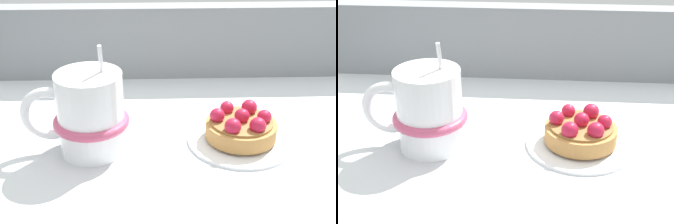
{
  "view_description": "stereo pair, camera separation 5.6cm",
  "coord_description": "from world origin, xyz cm",
  "views": [
    {
      "loc": [
        -6.42,
        -54.69,
        30.71
      ],
      "look_at": [
        -4.72,
        -4.52,
        4.73
      ],
      "focal_mm": 50.07,
      "sensor_mm": 36.0,
      "label": 1
    },
    {
      "loc": [
        -0.78,
        -54.56,
        30.71
      ],
      "look_at": [
        -4.72,
        -4.52,
        4.73
      ],
      "focal_mm": 50.07,
      "sensor_mm": 36.0,
      "label": 2
    }
  ],
  "objects": [
    {
      "name": "window_rail_back",
      "position": [
        0.0,
        18.49,
        5.87
      ],
      "size": [
        70.58,
        3.71,
        11.74
      ],
      "primitive_type": "cube",
      "color": "gray",
      "rests_on": "ground_plane"
    },
    {
      "name": "ground_plane",
      "position": [
        0.0,
        0.0,
        -1.35
      ],
      "size": [
        72.02,
        40.68,
        2.71
      ],
      "primitive_type": "cube",
      "color": "silver"
    },
    {
      "name": "raspberry_tart",
      "position": [
        4.46,
        -3.87,
        2.25
      ],
      "size": [
        8.9,
        8.9,
        3.95
      ],
      "color": "#B77F42",
      "rests_on": "dessert_plate"
    },
    {
      "name": "coffee_mug",
      "position": [
        -14.24,
        -5.21,
        4.95
      ],
      "size": [
        12.93,
        9.14,
        13.53
      ],
      "color": "white",
      "rests_on": "ground_plane"
    },
    {
      "name": "dessert_plate",
      "position": [
        4.47,
        -3.84,
        0.36
      ],
      "size": [
        13.38,
        13.38,
        0.76
      ],
      "color": "white",
      "rests_on": "ground_plane"
    }
  ]
}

